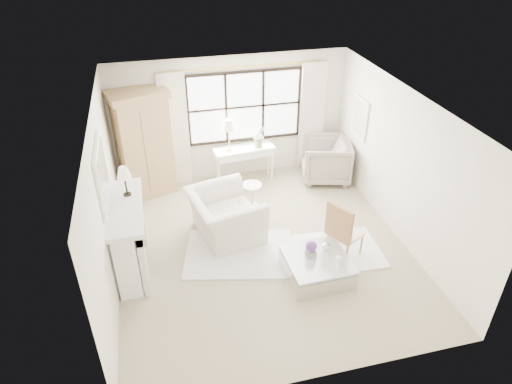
% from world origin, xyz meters
% --- Properties ---
extents(floor, '(5.50, 5.50, 0.00)m').
position_xyz_m(floor, '(0.00, 0.00, 0.00)').
color(floor, tan).
rests_on(floor, ground).
extents(ceiling, '(5.50, 5.50, 0.00)m').
position_xyz_m(ceiling, '(0.00, 0.00, 2.70)').
color(ceiling, silver).
rests_on(ceiling, ground).
extents(wall_back, '(5.00, 0.00, 5.00)m').
position_xyz_m(wall_back, '(0.00, 2.75, 1.35)').
color(wall_back, silver).
rests_on(wall_back, ground).
extents(wall_front, '(5.00, 0.00, 5.00)m').
position_xyz_m(wall_front, '(0.00, -2.75, 1.35)').
color(wall_front, white).
rests_on(wall_front, ground).
extents(wall_left, '(0.00, 5.50, 5.50)m').
position_xyz_m(wall_left, '(-2.50, 0.00, 1.35)').
color(wall_left, silver).
rests_on(wall_left, ground).
extents(wall_right, '(0.00, 5.50, 5.50)m').
position_xyz_m(wall_right, '(2.50, 0.00, 1.35)').
color(wall_right, silver).
rests_on(wall_right, ground).
extents(window_pane, '(2.40, 0.02, 1.50)m').
position_xyz_m(window_pane, '(0.30, 2.73, 1.60)').
color(window_pane, white).
rests_on(window_pane, wall_back).
extents(window_frame, '(2.50, 0.04, 1.50)m').
position_xyz_m(window_frame, '(0.30, 2.72, 1.60)').
color(window_frame, black).
rests_on(window_frame, wall_back).
extents(curtain_rod, '(3.30, 0.04, 0.04)m').
position_xyz_m(curtain_rod, '(0.30, 2.67, 2.47)').
color(curtain_rod, '#AB893B').
rests_on(curtain_rod, wall_back).
extents(curtain_left, '(0.55, 0.10, 2.47)m').
position_xyz_m(curtain_left, '(-1.20, 2.65, 1.24)').
color(curtain_left, beige).
rests_on(curtain_left, ground).
extents(curtain_right, '(0.55, 0.10, 2.47)m').
position_xyz_m(curtain_right, '(1.80, 2.65, 1.24)').
color(curtain_right, beige).
rests_on(curtain_right, ground).
extents(fireplace, '(0.58, 1.66, 1.26)m').
position_xyz_m(fireplace, '(-2.27, 0.00, 0.65)').
color(fireplace, silver).
rests_on(fireplace, ground).
extents(mirror_frame, '(0.05, 1.15, 0.95)m').
position_xyz_m(mirror_frame, '(-2.47, 0.00, 1.84)').
color(mirror_frame, white).
rests_on(mirror_frame, wall_left).
extents(mirror_glass, '(0.02, 1.00, 0.80)m').
position_xyz_m(mirror_glass, '(-2.44, 0.00, 1.84)').
color(mirror_glass, silver).
rests_on(mirror_glass, wall_left).
extents(art_frame, '(0.04, 0.62, 0.82)m').
position_xyz_m(art_frame, '(2.47, 1.70, 1.55)').
color(art_frame, white).
rests_on(art_frame, wall_right).
extents(art_canvas, '(0.01, 0.52, 0.72)m').
position_xyz_m(art_canvas, '(2.45, 1.70, 1.55)').
color(art_canvas, beige).
rests_on(art_canvas, wall_right).
extents(mantel_lamp, '(0.22, 0.22, 0.51)m').
position_xyz_m(mantel_lamp, '(-2.18, 0.30, 1.65)').
color(mantel_lamp, black).
rests_on(mantel_lamp, fireplace).
extents(armoire, '(1.28, 1.00, 2.24)m').
position_xyz_m(armoire, '(-1.86, 2.42, 1.14)').
color(armoire, tan).
rests_on(armoire, floor).
extents(console_table, '(1.34, 0.58, 0.80)m').
position_xyz_m(console_table, '(0.20, 2.41, 0.40)').
color(console_table, white).
rests_on(console_table, floor).
extents(console_lamp, '(0.28, 0.28, 0.69)m').
position_xyz_m(console_lamp, '(-0.12, 2.39, 1.36)').
color(console_lamp, '#C38F43').
rests_on(console_lamp, console_table).
extents(orchid_plant, '(0.33, 0.29, 0.51)m').
position_xyz_m(orchid_plant, '(0.55, 2.40, 1.06)').
color(orchid_plant, '#657D53').
rests_on(orchid_plant, console_table).
extents(side_table, '(0.40, 0.40, 0.51)m').
position_xyz_m(side_table, '(0.12, 1.35, 0.33)').
color(side_table, white).
rests_on(side_table, floor).
extents(rug_left, '(2.14, 1.72, 0.03)m').
position_xyz_m(rug_left, '(-0.44, -0.08, 0.02)').
color(rug_left, white).
rests_on(rug_left, floor).
extents(rug_right, '(1.61, 1.25, 0.03)m').
position_xyz_m(rug_right, '(1.24, -0.43, 0.01)').
color(rug_right, white).
rests_on(rug_right, floor).
extents(club_armchair, '(1.40, 1.53, 0.86)m').
position_xyz_m(club_armchair, '(-0.57, 0.53, 0.43)').
color(club_armchair, beige).
rests_on(club_armchair, floor).
extents(wingback_chair, '(1.26, 1.24, 0.94)m').
position_xyz_m(wingback_chair, '(1.96, 2.05, 0.47)').
color(wingback_chair, gray).
rests_on(wingback_chair, floor).
extents(french_chair, '(0.65, 0.65, 1.08)m').
position_xyz_m(french_chair, '(1.30, -0.53, 0.31)').
color(french_chair, '#A87846').
rests_on(french_chair, floor).
extents(coffee_table, '(1.03, 1.03, 0.38)m').
position_xyz_m(coffee_table, '(0.67, -0.93, 0.18)').
color(coffee_table, silver).
rests_on(coffee_table, floor).
extents(planter_box, '(0.15, 0.15, 0.11)m').
position_xyz_m(planter_box, '(0.58, -0.86, 0.44)').
color(planter_box, gray).
rests_on(planter_box, coffee_table).
extents(planter_flowers, '(0.18, 0.18, 0.18)m').
position_xyz_m(planter_flowers, '(0.58, -0.86, 0.58)').
color(planter_flowers, '#583078').
rests_on(planter_flowers, planter_box).
extents(pillar_candle, '(0.08, 0.08, 0.12)m').
position_xyz_m(pillar_candle, '(0.94, -1.11, 0.44)').
color(pillar_candle, white).
rests_on(pillar_candle, coffee_table).
extents(coffee_vase, '(0.17, 0.17, 0.16)m').
position_xyz_m(coffee_vase, '(0.89, -0.74, 0.46)').
color(coffee_vase, silver).
rests_on(coffee_vase, coffee_table).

